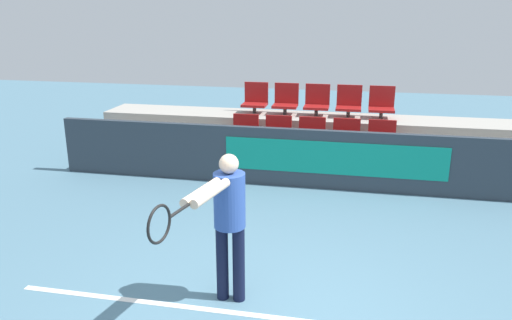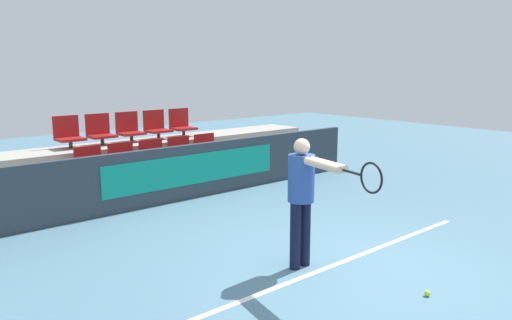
# 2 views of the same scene
# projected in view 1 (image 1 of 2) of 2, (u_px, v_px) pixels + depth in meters

# --- Properties ---
(court_baseline) EXTENTS (5.48, 0.08, 0.01)m
(court_baseline) POSITION_uv_depth(u_px,v_px,m) (265.00, 316.00, 5.08)
(court_baseline) COLOR white
(court_baseline) RESTS_ON ground
(barrier_wall) EXTENTS (9.12, 0.14, 1.03)m
(barrier_wall) POSITION_uv_depth(u_px,v_px,m) (308.00, 159.00, 8.61)
(barrier_wall) COLOR #2D3842
(barrier_wall) RESTS_ON ground
(bleacher_tier_front) EXTENTS (8.72, 0.98, 0.47)m
(bleacher_tier_front) POSITION_uv_depth(u_px,v_px,m) (310.00, 164.00, 9.24)
(bleacher_tier_front) COLOR #ADA89E
(bleacher_tier_front) RESTS_ON ground
(bleacher_tier_middle) EXTENTS (8.72, 0.98, 0.94)m
(bleacher_tier_middle) POSITION_uv_depth(u_px,v_px,m) (315.00, 139.00, 10.09)
(bleacher_tier_middle) COLOR #ADA89E
(bleacher_tier_middle) RESTS_ON ground
(stadium_chair_0) EXTENTS (0.49, 0.43, 0.61)m
(stadium_chair_0) POSITION_uv_depth(u_px,v_px,m) (245.00, 133.00, 9.46)
(stadium_chair_0) COLOR #333333
(stadium_chair_0) RESTS_ON bleacher_tier_front
(stadium_chair_1) EXTENTS (0.49, 0.43, 0.61)m
(stadium_chair_1) POSITION_uv_depth(u_px,v_px,m) (278.00, 135.00, 9.33)
(stadium_chair_1) COLOR #333333
(stadium_chair_1) RESTS_ON bleacher_tier_front
(stadium_chair_2) EXTENTS (0.49, 0.43, 0.61)m
(stadium_chair_2) POSITION_uv_depth(u_px,v_px,m) (311.00, 136.00, 9.21)
(stadium_chair_2) COLOR #333333
(stadium_chair_2) RESTS_ON bleacher_tier_front
(stadium_chair_3) EXTENTS (0.49, 0.43, 0.61)m
(stadium_chair_3) POSITION_uv_depth(u_px,v_px,m) (346.00, 138.00, 9.09)
(stadium_chair_3) COLOR #333333
(stadium_chair_3) RESTS_ON bleacher_tier_front
(stadium_chair_4) EXTENTS (0.49, 0.43, 0.61)m
(stadium_chair_4) POSITION_uv_depth(u_px,v_px,m) (382.00, 140.00, 8.97)
(stadium_chair_4) COLOR #333333
(stadium_chair_4) RESTS_ON bleacher_tier_front
(stadium_chair_5) EXTENTS (0.49, 0.43, 0.61)m
(stadium_chair_5) POSITION_uv_depth(u_px,v_px,m) (255.00, 100.00, 10.24)
(stadium_chair_5) COLOR #333333
(stadium_chair_5) RESTS_ON bleacher_tier_middle
(stadium_chair_6) EXTENTS (0.49, 0.43, 0.61)m
(stadium_chair_6) POSITION_uv_depth(u_px,v_px,m) (286.00, 101.00, 10.12)
(stadium_chair_6) COLOR #333333
(stadium_chair_6) RESTS_ON bleacher_tier_middle
(stadium_chair_7) EXTENTS (0.49, 0.43, 0.61)m
(stadium_chair_7) POSITION_uv_depth(u_px,v_px,m) (317.00, 102.00, 10.00)
(stadium_chair_7) COLOR #333333
(stadium_chair_7) RESTS_ON bleacher_tier_middle
(stadium_chair_8) EXTENTS (0.49, 0.43, 0.61)m
(stadium_chair_8) POSITION_uv_depth(u_px,v_px,m) (349.00, 103.00, 9.87)
(stadium_chair_8) COLOR #333333
(stadium_chair_8) RESTS_ON bleacher_tier_middle
(stadium_chair_9) EXTENTS (0.49, 0.43, 0.61)m
(stadium_chair_9) POSITION_uv_depth(u_px,v_px,m) (382.00, 104.00, 9.75)
(stadium_chair_9) COLOR #333333
(stadium_chair_9) RESTS_ON bleacher_tier_middle
(tennis_player) EXTENTS (0.46, 1.53, 1.63)m
(tennis_player) POSITION_uv_depth(u_px,v_px,m) (226.00, 215.00, 5.04)
(tennis_player) COLOR black
(tennis_player) RESTS_ON ground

